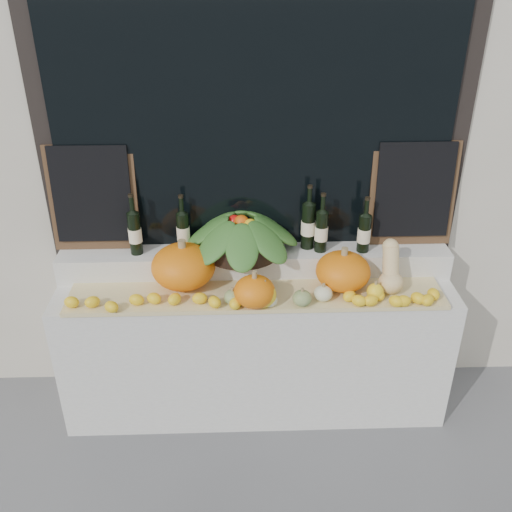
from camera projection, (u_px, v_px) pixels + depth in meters
storefront_facade at (251, 18)px, 3.28m from camera, size 7.00×0.94×4.50m
display_sill at (256, 346)px, 3.52m from camera, size 2.30×0.55×0.88m
rear_tier at (255, 261)px, 3.40m from camera, size 2.30×0.25×0.16m
straw_bedding at (256, 296)px, 3.19m from camera, size 2.10×0.32×0.02m
pumpkin_left at (183, 266)px, 3.21m from camera, size 0.36×0.36×0.25m
pumpkin_right at (343, 271)px, 3.20m from camera, size 0.33×0.33×0.21m
pumpkin_center at (255, 291)px, 3.05m from camera, size 0.24×0.24×0.17m
butternut_squash at (391, 271)px, 3.17m from camera, size 0.14×0.21×0.29m
decorative_gourds at (291, 295)px, 3.08m from camera, size 0.87×0.16×0.16m
lemon_heap at (257, 300)px, 3.08m from camera, size 2.20×0.16×0.06m
produce_bowl at (242, 234)px, 3.29m from camera, size 0.70×0.70×0.24m
wine_bottle_far_left at (135, 233)px, 3.26m from camera, size 0.08×0.08×0.37m
wine_bottle_near_left at (183, 231)px, 3.31m from camera, size 0.08×0.08×0.34m
wine_bottle_tall at (308, 225)px, 3.32m from camera, size 0.08×0.08×0.39m
wine_bottle_near_right at (321, 231)px, 3.29m from camera, size 0.08×0.08×0.36m
wine_bottle_far_right at (364, 233)px, 3.29m from camera, size 0.08×0.08×0.34m
chalkboard_left at (92, 197)px, 3.23m from camera, size 0.50×0.08×0.62m
chalkboard_right at (413, 192)px, 3.29m from camera, size 0.50×0.08×0.62m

